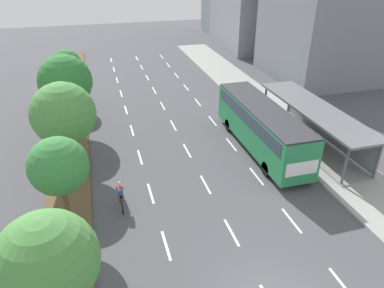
% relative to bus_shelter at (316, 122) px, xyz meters
% --- Properties ---
extents(median_strip, '(2.60, 52.00, 0.12)m').
position_rel_bus_shelter_xyz_m(median_strip, '(-17.83, 7.87, -1.81)').
color(median_strip, brown).
rests_on(median_strip, ground).
extents(sidewalk_right, '(4.50, 52.00, 0.15)m').
position_rel_bus_shelter_xyz_m(sidewalk_right, '(-0.28, 7.87, -1.79)').
color(sidewalk_right, '#9E9E99').
rests_on(sidewalk_right, ground).
extents(lane_divider_left, '(0.14, 47.42, 0.01)m').
position_rel_bus_shelter_xyz_m(lane_divider_left, '(-13.03, 6.08, -1.86)').
color(lane_divider_left, white).
rests_on(lane_divider_left, ground).
extents(lane_divider_center, '(0.14, 47.42, 0.01)m').
position_rel_bus_shelter_xyz_m(lane_divider_center, '(-9.53, 6.08, -1.86)').
color(lane_divider_center, white).
rests_on(lane_divider_center, ground).
extents(lane_divider_right, '(0.14, 47.42, 0.01)m').
position_rel_bus_shelter_xyz_m(lane_divider_right, '(-6.03, 6.08, -1.86)').
color(lane_divider_right, white).
rests_on(lane_divider_right, ground).
extents(bus_shelter, '(2.90, 11.87, 2.86)m').
position_rel_bus_shelter_xyz_m(bus_shelter, '(0.00, 0.00, 0.00)').
color(bus_shelter, gray).
rests_on(bus_shelter, sidewalk_right).
extents(bus, '(2.54, 11.29, 3.37)m').
position_rel_bus_shelter_xyz_m(bus, '(-4.28, 0.41, 0.20)').
color(bus, '#28844C').
rests_on(bus, ground).
extents(cyclist, '(0.46, 1.82, 1.71)m').
position_rel_bus_shelter_xyz_m(cyclist, '(-14.84, -3.87, -1.08)').
color(cyclist, black).
rests_on(cyclist, ground).
extents(median_tree_nearest, '(3.50, 3.50, 5.51)m').
position_rel_bus_shelter_xyz_m(median_tree_nearest, '(-17.68, -11.10, 2.00)').
color(median_tree_nearest, brown).
rests_on(median_tree_nearest, median_strip).
extents(median_tree_second, '(2.89, 2.89, 5.25)m').
position_rel_bus_shelter_xyz_m(median_tree_second, '(-17.61, -4.99, 2.03)').
color(median_tree_second, brown).
rests_on(median_tree_second, median_strip).
extents(median_tree_third, '(4.02, 4.02, 5.96)m').
position_rel_bus_shelter_xyz_m(median_tree_third, '(-17.58, 1.11, 2.20)').
color(median_tree_third, brown).
rests_on(median_tree_third, median_strip).
extents(median_tree_fourth, '(4.07, 4.07, 6.17)m').
position_rel_bus_shelter_xyz_m(median_tree_fourth, '(-17.64, 7.21, 2.38)').
color(median_tree_fourth, brown).
rests_on(median_tree_fourth, median_strip).
extents(median_tree_fifth, '(2.89, 2.89, 5.14)m').
position_rel_bus_shelter_xyz_m(median_tree_fifth, '(-17.82, 13.32, 1.93)').
color(median_tree_fifth, brown).
rests_on(median_tree_fifth, median_strip).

